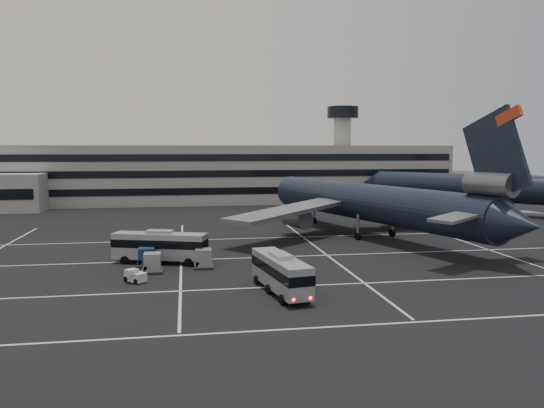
{
  "coord_description": "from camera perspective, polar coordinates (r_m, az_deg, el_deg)",
  "views": [
    {
      "loc": [
        -5.39,
        -59.22,
        13.31
      ],
      "look_at": [
        7.44,
        18.79,
        5.0
      ],
      "focal_mm": 35.0,
      "sensor_mm": 36.0,
      "label": 1
    }
  ],
  "objects": [
    {
      "name": "tug_b",
      "position": [
        55.03,
        -14.42,
        -7.52
      ],
      "size": [
        2.44,
        2.5,
        1.41
      ],
      "rotation": [
        0.0,
        0.0,
        0.74
      ],
      "color": "silver",
      "rests_on": "ground"
    },
    {
      "name": "trijet_main",
      "position": [
        80.99,
        10.46,
        0.19
      ],
      "size": [
        45.21,
        56.34,
        18.08
      ],
      "rotation": [
        0.0,
        0.0,
        0.31
      ],
      "color": "black",
      "rests_on": "ground"
    },
    {
      "name": "uld_cluster",
      "position": [
        65.13,
        -11.54,
        -4.99
      ],
      "size": [
        11.51,
        16.19,
        2.1
      ],
      "rotation": [
        0.0,
        0.0,
        0.24
      ],
      "color": "#2D2D30",
      "rests_on": "ground"
    },
    {
      "name": "trijet_far",
      "position": [
        117.34,
        22.18,
        1.71
      ],
      "size": [
        41.54,
        47.73,
        18.08
      ],
      "rotation": [
        0.0,
        0.0,
        0.69
      ],
      "color": "black",
      "rests_on": "ground"
    },
    {
      "name": "bus_near",
      "position": [
        49.22,
        0.94,
        -7.26
      ],
      "size": [
        4.17,
        10.72,
        3.69
      ],
      "rotation": [
        0.0,
        0.0,
        0.17
      ],
      "color": "#96999E",
      "rests_on": "ground"
    },
    {
      "name": "bus_far",
      "position": [
        63.07,
        -11.97,
        -4.35
      ],
      "size": [
        11.2,
        5.87,
        3.87
      ],
      "rotation": [
        0.0,
        0.0,
        1.25
      ],
      "color": "#96999E",
      "rests_on": "ground"
    },
    {
      "name": "lane_markings",
      "position": [
        61.73,
        -3.25,
        -6.46
      ],
      "size": [
        90.0,
        55.62,
        0.01
      ],
      "color": "silver",
      "rests_on": "ground"
    },
    {
      "name": "ground",
      "position": [
        60.93,
        -4.07,
        -6.63
      ],
      "size": [
        260.0,
        260.0,
        0.0
      ],
      "primitive_type": "plane",
      "color": "black",
      "rests_on": "ground"
    },
    {
      "name": "terminal",
      "position": [
        130.54,
        -8.27,
        3.13
      ],
      "size": [
        125.0,
        26.0,
        24.0
      ],
      "color": "gray",
      "rests_on": "ground"
    },
    {
      "name": "hills",
      "position": [
        231.8,
        -3.5,
        -0.3
      ],
      "size": [
        352.0,
        180.0,
        44.0
      ],
      "color": "#38332B",
      "rests_on": "ground"
    }
  ]
}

